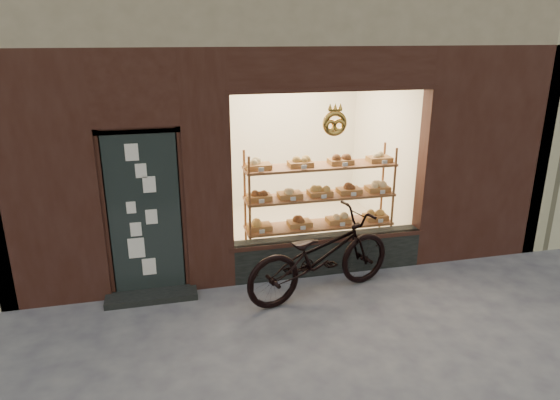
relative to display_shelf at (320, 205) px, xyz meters
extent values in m
plane|color=#454450|center=(-0.45, -2.55, -0.87)|extent=(90.00, 90.00, 0.00)
cube|color=black|center=(0.00, -0.42, -0.59)|extent=(2.70, 0.25, 0.55)
cube|color=#202828|center=(-2.45, -0.49, 0.23)|extent=(0.90, 0.04, 2.15)
cube|color=black|center=(-2.45, -0.65, -0.83)|extent=(1.15, 0.35, 0.08)
torus|color=gold|center=(0.00, -0.53, 1.28)|extent=(0.33, 0.07, 0.33)
cube|color=brown|center=(0.00, 0.00, -0.82)|extent=(2.20, 0.45, 0.04)
cube|color=brown|center=(0.00, 0.00, -0.32)|extent=(2.20, 0.45, 0.03)
cube|color=brown|center=(0.00, 0.00, 0.13)|extent=(2.20, 0.45, 0.04)
cube|color=brown|center=(0.00, 0.00, 0.58)|extent=(2.20, 0.45, 0.04)
cylinder|color=brown|center=(-1.07, -0.19, -0.02)|extent=(0.04, 0.04, 1.70)
cylinder|color=brown|center=(1.07, -0.19, -0.02)|extent=(0.04, 0.04, 1.70)
cylinder|color=brown|center=(-1.07, 0.20, -0.02)|extent=(0.04, 0.04, 1.70)
cylinder|color=brown|center=(1.07, 0.20, -0.02)|extent=(0.04, 0.04, 1.70)
cube|color=#A46B45|center=(-0.90, 0.00, -0.26)|extent=(0.34, 0.24, 0.07)
sphere|color=tan|center=(-0.90, 0.00, -0.18)|extent=(0.11, 0.11, 0.11)
cube|color=silver|center=(-0.90, -0.18, -0.26)|extent=(0.07, 0.01, 0.05)
cube|color=#A46B45|center=(-0.30, 0.00, -0.26)|extent=(0.34, 0.24, 0.07)
sphere|color=#563315|center=(-0.30, 0.00, -0.18)|extent=(0.11, 0.11, 0.11)
cube|color=silver|center=(-0.30, -0.18, -0.26)|extent=(0.08, 0.01, 0.05)
cube|color=#A46B45|center=(0.30, 0.00, -0.26)|extent=(0.34, 0.24, 0.07)
sphere|color=#D9AD82|center=(0.30, 0.00, -0.18)|extent=(0.11, 0.11, 0.11)
cube|color=silver|center=(0.30, -0.18, -0.26)|extent=(0.07, 0.01, 0.05)
cube|color=#A46B45|center=(0.90, 0.00, -0.26)|extent=(0.34, 0.24, 0.07)
sphere|color=tan|center=(0.90, 0.00, -0.18)|extent=(0.11, 0.11, 0.11)
cube|color=silver|center=(0.90, -0.18, -0.26)|extent=(0.08, 0.01, 0.05)
cube|color=#A46B45|center=(-0.90, 0.00, 0.19)|extent=(0.34, 0.24, 0.07)
sphere|color=#563315|center=(-0.90, 0.00, 0.27)|extent=(0.11, 0.11, 0.11)
cube|color=silver|center=(-0.90, -0.18, 0.19)|extent=(0.07, 0.01, 0.06)
cube|color=#A46B45|center=(-0.45, 0.00, 0.19)|extent=(0.34, 0.24, 0.07)
sphere|color=#D9AD82|center=(-0.45, 0.00, 0.27)|extent=(0.11, 0.11, 0.11)
cube|color=silver|center=(-0.45, -0.18, 0.19)|extent=(0.07, 0.01, 0.06)
cube|color=#A46B45|center=(0.00, 0.00, 0.19)|extent=(0.34, 0.24, 0.07)
sphere|color=tan|center=(0.00, 0.00, 0.27)|extent=(0.11, 0.11, 0.11)
cube|color=silver|center=(0.00, -0.18, 0.19)|extent=(0.07, 0.01, 0.06)
cube|color=#A46B45|center=(0.45, 0.00, 0.19)|extent=(0.34, 0.24, 0.07)
sphere|color=#563315|center=(0.45, 0.00, 0.27)|extent=(0.11, 0.11, 0.11)
cube|color=silver|center=(0.45, -0.18, 0.19)|extent=(0.07, 0.01, 0.06)
cube|color=#A46B45|center=(0.90, 0.00, 0.19)|extent=(0.34, 0.24, 0.07)
sphere|color=#D9AD82|center=(0.90, 0.00, 0.27)|extent=(0.11, 0.11, 0.11)
cube|color=silver|center=(0.90, -0.18, 0.19)|extent=(0.08, 0.01, 0.06)
cube|color=#A46B45|center=(-0.90, 0.00, 0.64)|extent=(0.34, 0.24, 0.07)
sphere|color=#D9AD82|center=(-0.90, 0.00, 0.72)|extent=(0.11, 0.11, 0.11)
cube|color=silver|center=(-0.90, -0.18, 0.64)|extent=(0.07, 0.01, 0.06)
cube|color=#A46B45|center=(-0.30, 0.00, 0.64)|extent=(0.34, 0.24, 0.07)
sphere|color=tan|center=(-0.30, 0.00, 0.72)|extent=(0.11, 0.11, 0.11)
cube|color=silver|center=(-0.30, -0.18, 0.64)|extent=(0.08, 0.01, 0.06)
cube|color=#A46B45|center=(0.30, 0.00, 0.64)|extent=(0.34, 0.24, 0.07)
sphere|color=#563315|center=(0.30, 0.00, 0.72)|extent=(0.11, 0.11, 0.11)
cube|color=silver|center=(0.30, -0.18, 0.64)|extent=(0.07, 0.01, 0.06)
cube|color=#A46B45|center=(0.90, 0.00, 0.64)|extent=(0.34, 0.24, 0.07)
sphere|color=#D9AD82|center=(0.90, 0.00, 0.72)|extent=(0.11, 0.11, 0.11)
cube|color=silver|center=(0.90, -0.18, 0.64)|extent=(0.08, 0.01, 0.06)
imported|color=black|center=(-0.31, -1.02, -0.32)|extent=(2.22, 1.26, 1.10)
camera|label=1|loc=(-2.17, -6.56, 2.38)|focal=32.00mm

